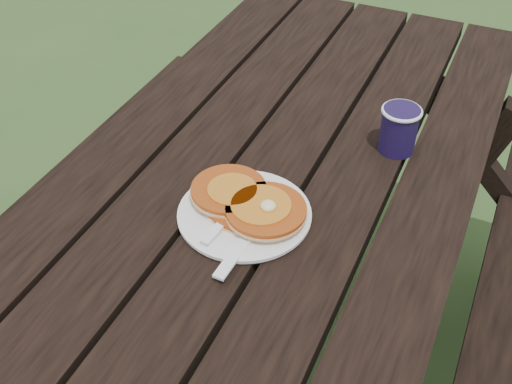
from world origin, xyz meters
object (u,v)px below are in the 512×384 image
at_px(picnic_table, 248,334).
at_px(plate, 244,215).
at_px(pancake_stack, 248,202).
at_px(coffee_cup, 399,127).

relative_size(picnic_table, plate, 7.86).
bearing_deg(picnic_table, pancake_stack, -58.75).
bearing_deg(pancake_stack, plate, -95.56).
bearing_deg(pancake_stack, picnic_table, 121.25).
bearing_deg(picnic_table, coffee_cup, 53.37).
bearing_deg(plate, coffee_cup, 57.81).
height_order(picnic_table, coffee_cup, coffee_cup).
relative_size(picnic_table, coffee_cup, 18.86).
relative_size(pancake_stack, coffee_cup, 2.31).
xyz_separation_m(plate, coffee_cup, (0.19, 0.30, 0.05)).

